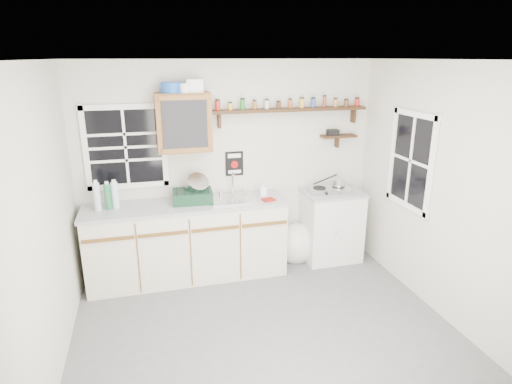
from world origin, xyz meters
TOP-DOWN VIEW (x-y plane):
  - room at (0.00, 0.00)m, footprint 3.64×3.24m
  - main_cabinet at (-0.58, 1.30)m, footprint 2.31×0.63m
  - right_cabinet at (1.25, 1.32)m, footprint 0.73×0.57m
  - sink at (-0.05, 1.30)m, footprint 0.52×0.44m
  - upper_cabinet at (-0.55, 1.44)m, footprint 0.60×0.32m
  - upper_cabinet_clutter at (-0.56, 1.44)m, footprint 0.46×0.24m
  - spice_shelf at (0.72, 1.51)m, footprint 1.91×0.18m
  - secondary_shelf at (1.36, 1.52)m, footprint 0.45×0.16m
  - warning_sign at (0.05, 1.59)m, footprint 0.22×0.02m
  - window_back at (-1.20, 1.59)m, footprint 0.93×0.03m
  - window_right at (1.79, 0.55)m, footprint 0.03×0.78m
  - water_bottles at (-1.43, 1.33)m, footprint 0.26×0.11m
  - dish_rack at (-0.48, 1.34)m, footprint 0.47×0.36m
  - soap_bottle at (0.34, 1.35)m, footprint 0.08×0.08m
  - rag at (0.36, 1.16)m, footprint 0.16×0.15m
  - hotplate at (1.19, 1.30)m, footprint 0.54×0.33m
  - saucepan at (1.31, 1.31)m, footprint 0.37×0.21m
  - trash_bag at (0.80, 1.38)m, footprint 0.47×0.42m

SIDE VIEW (x-z plane):
  - trash_bag at x=0.80m, z-range -0.04..0.49m
  - right_cabinet at x=1.25m, z-range 0.00..0.91m
  - main_cabinet at x=-0.58m, z-range 0.00..0.92m
  - rag at x=0.36m, z-range 0.92..0.94m
  - sink at x=-0.05m, z-range 0.79..1.08m
  - hotplate at x=1.19m, z-range 0.91..0.98m
  - soap_bottle at x=0.34m, z-range 0.92..1.09m
  - saucepan at x=1.31m, z-range 0.94..1.10m
  - dish_rack at x=-0.48m, z-range 0.86..1.20m
  - water_bottles at x=-1.43m, z-range 0.90..1.25m
  - room at x=0.00m, z-range -0.02..2.52m
  - warning_sign at x=0.05m, z-range 1.13..1.43m
  - window_right at x=1.79m, z-range 0.91..1.99m
  - window_back at x=-1.20m, z-range 1.06..2.04m
  - secondary_shelf at x=1.36m, z-range 1.46..1.69m
  - upper_cabinet at x=-0.55m, z-range 1.50..2.15m
  - spice_shelf at x=0.72m, z-range 1.76..2.11m
  - upper_cabinet_clutter at x=-0.56m, z-range 2.14..2.28m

